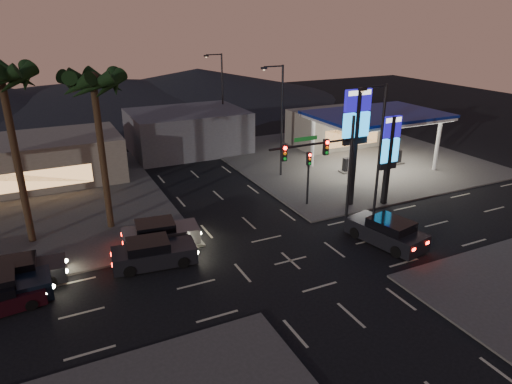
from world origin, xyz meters
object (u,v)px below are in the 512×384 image
gas_station (377,117)px  pylon_sign_tall (356,125)px  traffic_signal_mast (328,161)px  suv_station (387,232)px  car_lane_a_front (153,253)px  car_lane_b_front (160,234)px  pylon_sign_short (389,147)px  car_lane_b_mid (20,273)px

gas_station → pylon_sign_tall: 10.01m
gas_station → traffic_signal_mast: size_ratio=1.53×
suv_station → pylon_sign_tall: bearing=74.2°
traffic_signal_mast → car_lane_a_front: (-11.32, 1.19, -4.47)m
pylon_sign_tall → car_lane_b_front: size_ratio=1.76×
pylon_sign_short → car_lane_b_mid: 25.97m
pylon_sign_short → car_lane_b_mid: (-25.67, -0.27, -3.95)m
traffic_signal_mast → car_lane_b_front: bearing=160.8°
gas_station → pylon_sign_tall: size_ratio=1.36×
gas_station → pylon_sign_tall: (-7.50, -6.50, 1.31)m
suv_station → traffic_signal_mast: bearing=137.9°
car_lane_b_mid → suv_station: 21.97m
car_lane_a_front → pylon_sign_short: bearing=4.1°
gas_station → traffic_signal_mast: (-12.24, -10.01, 0.15)m
car_lane_a_front → suv_station: size_ratio=0.93×
car_lane_a_front → suv_station: suv_station is taller
car_lane_a_front → suv_station: bearing=-15.2°
pylon_sign_short → suv_station: bearing=-129.3°
gas_station → traffic_signal_mast: bearing=-140.7°
pylon_sign_tall → car_lane_a_front: pylon_sign_tall is taller
car_lane_b_front → suv_station: suv_station is taller
pylon_sign_short → car_lane_a_front: size_ratio=1.36×
gas_station → suv_station: size_ratio=2.22×
gas_station → traffic_signal_mast: 15.82m
pylon_sign_short → traffic_signal_mast: traffic_signal_mast is taller
car_lane_b_mid → suv_station: suv_station is taller
car_lane_b_front → suv_station: size_ratio=0.93×
gas_station → pylon_sign_tall: pylon_sign_tall is taller
pylon_sign_tall → car_lane_b_front: pylon_sign_tall is taller
gas_station → car_lane_b_front: 23.83m
pylon_sign_short → car_lane_b_front: pylon_sign_short is taller
pylon_sign_short → car_lane_a_front: 19.01m
gas_station → car_lane_b_front: gas_station is taller
pylon_sign_tall → pylon_sign_short: size_ratio=1.29×
car_lane_a_front → suv_station: (14.30, -3.89, 0.05)m
suv_station → car_lane_b_front: bearing=154.7°
pylon_sign_short → traffic_signal_mast: size_ratio=0.88×
gas_station → car_lane_a_front: size_ratio=2.38×
pylon_sign_tall → suv_station: bearing=-105.8°
pylon_sign_tall → pylon_sign_short: (2.50, -1.00, -1.74)m
traffic_signal_mast → suv_station: size_ratio=1.45×
suv_station → car_lane_a_front: bearing=164.8°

